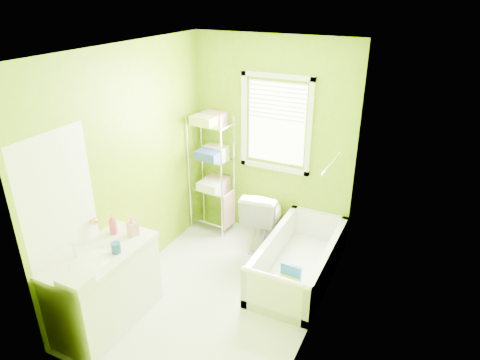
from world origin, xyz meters
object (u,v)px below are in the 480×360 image
at_px(bathtub, 298,265).
at_px(vanity, 105,286).
at_px(wire_shelf_unit, 213,161).
at_px(toilet, 264,216).

relative_size(bathtub, vanity, 1.43).
distance_m(vanity, wire_shelf_unit, 2.16).
height_order(vanity, wire_shelf_unit, wire_shelf_unit).
distance_m(toilet, vanity, 2.17).
bearing_deg(toilet, wire_shelf_unit, -12.76).
bearing_deg(bathtub, wire_shelf_unit, 157.96).
bearing_deg(vanity, bathtub, 45.88).
relative_size(vanity, wire_shelf_unit, 0.68).
bearing_deg(wire_shelf_unit, toilet, -5.59).
xyz_separation_m(bathtub, vanity, (-1.47, -1.51, 0.28)).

